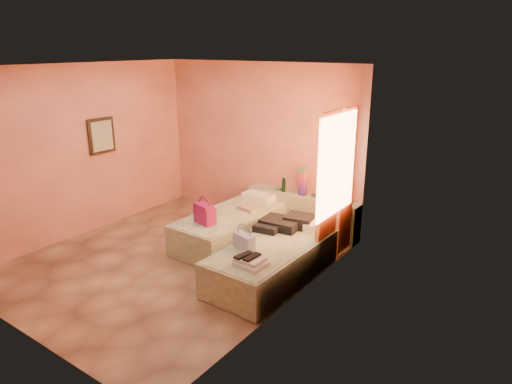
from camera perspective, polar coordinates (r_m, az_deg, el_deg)
ground at (r=6.98m, az=-10.30°, el=-8.42°), size 4.50×4.50×0.00m
room_walls at (r=6.66m, az=-6.42°, el=6.77°), size 4.02×4.51×2.81m
headboard_ledge at (r=7.84m, az=5.67°, el=-2.62°), size 2.05×0.30×0.65m
bed_left at (r=7.41m, az=-3.07°, el=-4.42°), size 0.94×2.02×0.50m
bed_right at (r=6.28m, az=2.04°, el=-8.71°), size 0.94×2.02×0.50m
water_bottle at (r=7.84m, az=3.48°, el=0.87°), size 0.08×0.08×0.24m
rainbow_box at (r=7.65m, az=5.88°, el=1.29°), size 0.12×0.12×0.47m
small_dish at (r=7.98m, az=2.83°, el=0.41°), size 0.13×0.13×0.03m
green_book at (r=7.68m, az=7.54°, el=-0.44°), size 0.19×0.17×0.03m
flower_vase at (r=7.47m, az=10.50°, el=-0.26°), size 0.24×0.24×0.24m
magenta_handbag at (r=6.89m, az=-6.41°, el=-2.68°), size 0.36×0.24×0.31m
khaki_garment at (r=7.43m, az=-0.69°, el=-2.02°), size 0.38×0.33×0.06m
clothes_pile at (r=6.67m, az=3.47°, el=-3.88°), size 0.71×0.71×0.18m
blue_handbag at (r=6.03m, az=-1.49°, el=-6.19°), size 0.33×0.20×0.20m
towel_stack at (r=5.60m, az=-0.69°, el=-8.73°), size 0.36×0.32×0.10m
sandal_pair at (r=5.60m, az=-1.10°, el=-8.04°), size 0.23×0.28×0.03m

